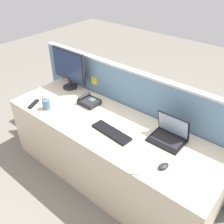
{
  "coord_description": "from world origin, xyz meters",
  "views": [
    {
      "loc": [
        1.28,
        -1.49,
        2.19
      ],
      "look_at": [
        0.0,
        0.05,
        0.84
      ],
      "focal_mm": 40.48,
      "sensor_mm": 36.0,
      "label": 1
    }
  ],
  "objects": [
    {
      "name": "pen_cup",
      "position": [
        -0.69,
        -0.21,
        0.77
      ],
      "size": [
        0.08,
        0.08,
        0.17
      ],
      "color": "#4C7093",
      "rests_on": "desk"
    },
    {
      "name": "tv_remote",
      "position": [
        -0.86,
        -0.25,
        0.73
      ],
      "size": [
        0.11,
        0.17,
        0.02
      ],
      "primitive_type": "cube",
      "rotation": [
        0.0,
        0.0,
        0.41
      ],
      "color": "black",
      "rests_on": "desk"
    },
    {
      "name": "desktop_monitor",
      "position": [
        -0.85,
        0.28,
        0.99
      ],
      "size": [
        0.5,
        0.17,
        0.47
      ],
      "color": "#232328",
      "rests_on": "desk"
    },
    {
      "name": "ground_plane",
      "position": [
        0.0,
        0.0,
        0.0
      ],
      "size": [
        10.0,
        10.0,
        0.0
      ],
      "primitive_type": "plane",
      "color": "slate"
    },
    {
      "name": "keyboard_main",
      "position": [
        0.11,
        -0.09,
        0.73
      ],
      "size": [
        0.42,
        0.16,
        0.02
      ],
      "primitive_type": "cube",
      "rotation": [
        0.0,
        0.0,
        -0.08
      ],
      "color": "black",
      "rests_on": "desk"
    },
    {
      "name": "cubicle_divider",
      "position": [
        0.0,
        0.42,
        0.57
      ],
      "size": [
        2.66,
        0.08,
        1.14
      ],
      "color": "#6084A3",
      "rests_on": "ground_plane"
    },
    {
      "name": "desk_phone",
      "position": [
        -0.41,
        0.15,
        0.75
      ],
      "size": [
        0.21,
        0.18,
        0.09
      ],
      "color": "#232328",
      "rests_on": "desk"
    },
    {
      "name": "computer_mouse_right_hand",
      "position": [
        0.7,
        -0.16,
        0.74
      ],
      "size": [
        0.08,
        0.11,
        0.03
      ],
      "primitive_type": "ellipsoid",
      "rotation": [
        0.0,
        0.0,
        -0.27
      ],
      "color": "#232328",
      "rests_on": "desk"
    },
    {
      "name": "laptop",
      "position": [
        0.56,
        0.18,
        0.78
      ],
      "size": [
        0.3,
        0.24,
        0.24
      ],
      "color": "black",
      "rests_on": "desk"
    },
    {
      "name": "cell_phone_silver_slab",
      "position": [
        0.53,
        -0.3,
        0.72
      ],
      "size": [
        0.13,
        0.16,
        0.01
      ],
      "primitive_type": "cube",
      "rotation": [
        0.0,
        0.0,
        0.45
      ],
      "color": "#B7BAC1",
      "rests_on": "desk"
    },
    {
      "name": "desk",
      "position": [
        0.0,
        0.0,
        0.36
      ],
      "size": [
        2.27,
        0.76,
        0.72
      ],
      "primitive_type": "cube",
      "color": "beige",
      "rests_on": "ground_plane"
    }
  ]
}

